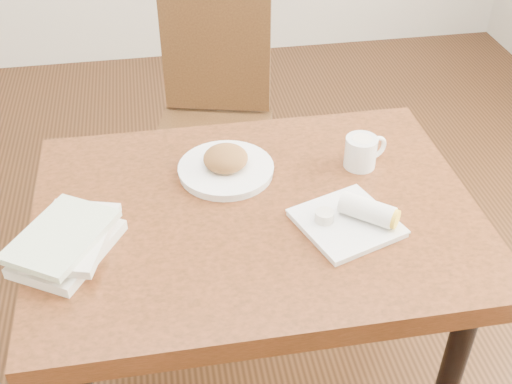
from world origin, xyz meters
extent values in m
cube|color=brown|center=(0.00, 0.00, 0.72)|extent=(1.11, 0.83, 0.06)
cylinder|color=black|center=(0.45, -0.31, 0.34)|extent=(0.06, 0.06, 0.69)
cylinder|color=black|center=(-0.45, 0.31, 0.34)|extent=(0.06, 0.06, 0.69)
cylinder|color=black|center=(0.45, 0.31, 0.34)|extent=(0.06, 0.06, 0.69)
cylinder|color=#4F3216|center=(0.19, 0.89, 0.23)|extent=(0.04, 0.04, 0.45)
cylinder|color=#4F3216|center=(-0.16, 0.98, 0.23)|extent=(0.04, 0.04, 0.45)
cylinder|color=#4F3216|center=(0.10, 0.54, 0.23)|extent=(0.04, 0.04, 0.45)
cylinder|color=#4F3216|center=(-0.25, 0.63, 0.23)|extent=(0.04, 0.04, 0.45)
cube|color=#4F3216|center=(-0.03, 0.76, 0.47)|extent=(0.51, 0.51, 0.04)
cube|color=#4F3216|center=(0.01, 0.94, 0.73)|extent=(0.40, 0.14, 0.45)
cylinder|color=white|center=(-0.05, 0.16, 0.76)|extent=(0.25, 0.25, 0.02)
cylinder|color=white|center=(-0.05, 0.16, 0.77)|extent=(0.26, 0.26, 0.01)
ellipsoid|color=#B27538|center=(-0.05, 0.16, 0.80)|extent=(0.14, 0.13, 0.07)
cylinder|color=white|center=(0.31, 0.13, 0.79)|extent=(0.09, 0.09, 0.09)
torus|color=white|center=(0.36, 0.15, 0.79)|extent=(0.07, 0.03, 0.07)
cylinder|color=tan|center=(0.31, 0.13, 0.83)|extent=(0.08, 0.08, 0.01)
cylinder|color=#F2E5CC|center=(0.31, 0.13, 0.84)|extent=(0.05, 0.05, 0.00)
cube|color=white|center=(0.20, -0.11, 0.76)|extent=(0.27, 0.27, 0.01)
cube|color=white|center=(0.20, -0.11, 0.76)|extent=(0.27, 0.27, 0.01)
cylinder|color=white|center=(0.25, -0.11, 0.79)|extent=(0.14, 0.13, 0.05)
cylinder|color=yellow|center=(0.30, -0.15, 0.79)|extent=(0.05, 0.05, 0.05)
cylinder|color=silver|center=(0.15, -0.10, 0.78)|extent=(0.05, 0.05, 0.03)
cylinder|color=red|center=(0.15, -0.10, 0.79)|extent=(0.04, 0.04, 0.01)
cube|color=white|center=(-0.45, -0.09, 0.76)|extent=(0.27, 0.30, 0.03)
cube|color=silver|center=(-0.44, -0.08, 0.79)|extent=(0.22, 0.27, 0.02)
cube|color=#9CBF7F|center=(-0.46, -0.09, 0.81)|extent=(0.27, 0.29, 0.02)
camera|label=1|loc=(-0.21, -1.23, 1.76)|focal=45.00mm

